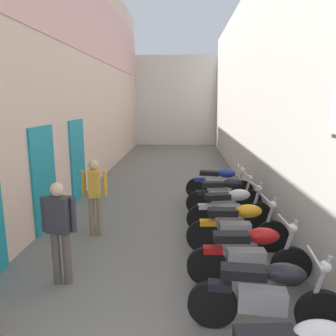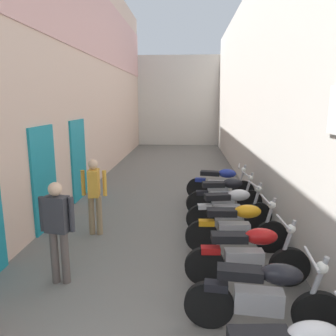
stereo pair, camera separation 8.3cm
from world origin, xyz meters
name	(u,v)px [view 1 (the left image)]	position (x,y,z in m)	size (l,w,h in m)	color
ground_plane	(165,202)	(0.00, 7.56, 0.00)	(35.12, 35.12, 0.00)	#66635E
building_left	(84,69)	(-2.64, 9.51, 3.67)	(0.45, 19.12, 7.29)	beige
building_right	(253,89)	(2.65, 9.56, 3.07)	(0.45, 19.12, 6.14)	beige
building_far_end	(176,101)	(0.00, 20.12, 2.67)	(7.89, 2.00, 5.34)	beige
motorcycle_second	(268,294)	(1.51, 2.55, 0.50)	(1.85, 0.58, 1.04)	black
motorcycle_third	(250,254)	(1.51, 3.57, 0.50)	(1.85, 0.58, 1.04)	black
motorcycle_fourth	(238,226)	(1.51, 4.66, 0.50)	(1.85, 0.58, 1.04)	black
motorcycle_fifth	(231,208)	(1.51, 5.65, 0.50)	(1.84, 0.58, 1.04)	black
motorcycle_sixth	(225,195)	(1.51, 6.65, 0.50)	(1.85, 0.58, 1.04)	black
motorcycle_seventh	(220,183)	(1.51, 7.77, 0.50)	(1.84, 0.58, 1.04)	black
pedestrian_mid_alley	(59,226)	(-1.30, 3.48, 0.92)	(0.52, 0.26, 1.57)	#564C47
pedestrian_further_down	(95,192)	(-1.28, 5.31, 0.92)	(0.52, 0.36, 1.57)	#8C7251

